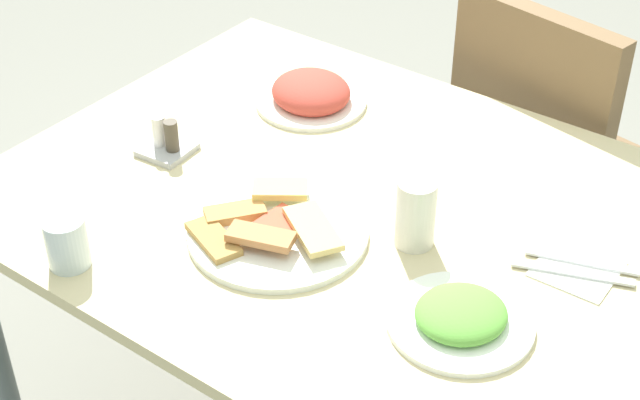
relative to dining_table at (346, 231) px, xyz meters
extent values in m
cube|color=beige|center=(0.00, 0.00, 0.06)|extent=(1.23, 0.95, 0.02)
cylinder|color=#444F54|center=(-0.56, 0.42, -0.31)|extent=(0.04, 0.04, 0.70)
cube|color=brown|center=(0.12, 0.76, -0.25)|extent=(0.49, 0.49, 0.06)
cube|color=brown|center=(0.08, 0.57, 0.01)|extent=(0.40, 0.12, 0.46)
cylinder|color=#997351|center=(-0.04, 0.98, -0.47)|extent=(0.03, 0.03, 0.38)
cylinder|color=#997351|center=(0.27, 0.53, -0.47)|extent=(0.03, 0.03, 0.38)
cylinder|color=#997351|center=(-0.11, 0.60, -0.47)|extent=(0.03, 0.03, 0.38)
cylinder|color=white|center=(-0.04, -0.15, 0.08)|extent=(0.31, 0.31, 0.01)
cube|color=#D85339|center=(-0.04, -0.15, 0.09)|extent=(0.07, 0.10, 0.01)
cube|color=#E5D472|center=(-0.09, -0.08, 0.10)|extent=(0.11, 0.10, 0.01)
cube|color=#DDBF73|center=(0.02, -0.13, 0.10)|extent=(0.15, 0.12, 0.01)
cube|color=#C27D4B|center=(-0.03, -0.20, 0.10)|extent=(0.12, 0.08, 0.01)
cube|color=#AF8342|center=(-0.10, -0.24, 0.09)|extent=(0.13, 0.09, 0.01)
cube|color=#C88948|center=(-0.12, -0.16, 0.09)|extent=(0.10, 0.11, 0.02)
cylinder|color=white|center=(0.32, -0.16, 0.07)|extent=(0.22, 0.22, 0.01)
ellipsoid|color=#60AB40|center=(0.32, -0.16, 0.09)|extent=(0.18, 0.18, 0.04)
cylinder|color=white|center=(-0.25, 0.23, 0.07)|extent=(0.23, 0.23, 0.01)
ellipsoid|color=#C64235|center=(-0.25, 0.23, 0.10)|extent=(0.23, 0.22, 0.07)
sphere|color=yellow|center=(-0.27, 0.19, 0.09)|extent=(0.03, 0.03, 0.03)
cylinder|color=silver|center=(0.16, -0.03, 0.13)|extent=(0.07, 0.07, 0.12)
cylinder|color=silver|center=(-0.26, -0.41, 0.11)|extent=(0.07, 0.07, 0.09)
cube|color=white|center=(0.41, 0.07, 0.07)|extent=(0.13, 0.13, 0.00)
cube|color=silver|center=(0.41, 0.05, 0.07)|extent=(0.19, 0.08, 0.00)
cube|color=silver|center=(0.41, 0.08, 0.07)|extent=(0.18, 0.07, 0.00)
cube|color=#B2B2B7|center=(-0.37, -0.07, 0.08)|extent=(0.10, 0.10, 0.01)
cylinder|color=white|center=(-0.38, -0.07, 0.11)|extent=(0.03, 0.03, 0.06)
cylinder|color=#4B4134|center=(-0.35, -0.07, 0.11)|extent=(0.03, 0.03, 0.06)
camera|label=1|loc=(0.78, -1.14, 1.07)|focal=54.06mm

